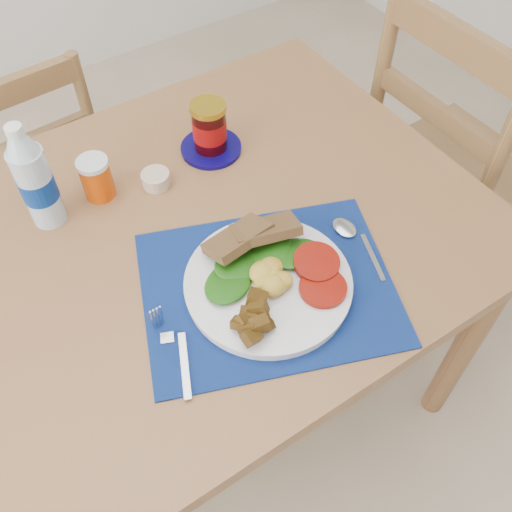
{
  "coord_description": "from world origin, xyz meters",
  "views": [
    {
      "loc": [
        -0.18,
        -0.49,
        1.61
      ],
      "look_at": [
        0.16,
        0.04,
        0.8
      ],
      "focal_mm": 40.0,
      "sensor_mm": 36.0,
      "label": 1
    }
  ],
  "objects": [
    {
      "name": "juice_glass",
      "position": [
        0.01,
        0.39,
        0.79
      ],
      "size": [
        0.06,
        0.06,
        0.09
      ],
      "primitive_type": "cylinder",
      "color": "#CC4105",
      "rests_on": "table"
    },
    {
      "name": "chair_far",
      "position": [
        -0.04,
        0.87,
        0.52
      ],
      "size": [
        0.4,
        0.38,
        1.01
      ],
      "rotation": [
        0.0,
        0.0,
        3.2
      ],
      "color": "brown",
      "rests_on": "ground"
    },
    {
      "name": "table",
      "position": [
        0.0,
        0.2,
        0.67
      ],
      "size": [
        1.4,
        0.9,
        0.75
      ],
      "color": "brown",
      "rests_on": "ground"
    },
    {
      "name": "jam_on_saucer",
      "position": [
        0.27,
        0.38,
        0.8
      ],
      "size": [
        0.14,
        0.14,
        0.12
      ],
      "color": "#09044B",
      "rests_on": "table"
    },
    {
      "name": "fork",
      "position": [
        -0.04,
        -0.02,
        0.76
      ],
      "size": [
        0.06,
        0.17,
        0.0
      ],
      "rotation": [
        0.0,
        0.0,
        -0.42
      ],
      "color": "#B2B5BA",
      "rests_on": "placemat"
    },
    {
      "name": "spoon",
      "position": [
        0.37,
        0.01,
        0.76
      ],
      "size": [
        0.05,
        0.17,
        0.0
      ],
      "rotation": [
        0.0,
        0.0,
        -0.35
      ],
      "color": "#B2B5BA",
      "rests_on": "placemat"
    },
    {
      "name": "water_bottle",
      "position": [
        -0.11,
        0.39,
        0.85
      ],
      "size": [
        0.07,
        0.07,
        0.23
      ],
      "color": "#ADBFCC",
      "rests_on": "table"
    },
    {
      "name": "placemat",
      "position": [
        0.16,
        0.0,
        0.75
      ],
      "size": [
        0.55,
        0.5,
        0.0
      ],
      "primitive_type": "cube",
      "rotation": [
        0.0,
        0.0,
        -0.36
      ],
      "color": "#040432",
      "rests_on": "table"
    },
    {
      "name": "ground",
      "position": [
        0.0,
        0.0,
        0.0
      ],
      "size": [
        4.0,
        4.0,
        0.0
      ],
      "primitive_type": "plane",
      "color": "gray",
      "rests_on": "ground"
    },
    {
      "name": "ramekin",
      "position": [
        0.12,
        0.35,
        0.77
      ],
      "size": [
        0.06,
        0.06,
        0.03
      ],
      "primitive_type": "cylinder",
      "color": "#C7AB92",
      "rests_on": "table"
    },
    {
      "name": "breakfast_plate",
      "position": [
        0.16,
        -0.0,
        0.77
      ],
      "size": [
        0.3,
        0.3,
        0.07
      ],
      "rotation": [
        0.0,
        0.0,
        -0.01
      ],
      "color": "silver",
      "rests_on": "placemat"
    },
    {
      "name": "chair_end",
      "position": [
        0.9,
        0.2,
        0.6
      ],
      "size": [
        0.43,
        0.45,
        1.19
      ],
      "rotation": [
        0.0,
        0.0,
        1.59
      ],
      "color": "brown",
      "rests_on": "ground"
    }
  ]
}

